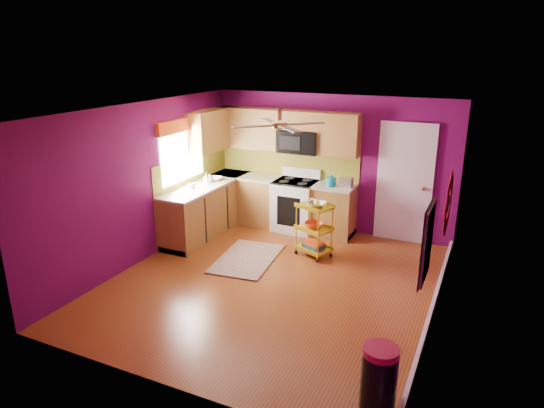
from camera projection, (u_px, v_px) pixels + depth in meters
The scene contains 18 objects.
ground at pixel (273, 283), 7.08m from camera, with size 5.00×5.00×0.00m, color #672C10.
room_envelope at pixel (275, 175), 6.56m from camera, with size 4.54×5.04×2.52m.
lower_cabinets at pixel (249, 207), 9.05m from camera, with size 2.81×2.31×0.94m.
electric_range at pixel (295, 205), 9.02m from camera, with size 0.76×0.66×1.13m.
upper_cabinetry at pixel (262, 132), 8.89m from camera, with size 2.80×2.30×1.26m.
left_window at pixel (182, 141), 8.34m from camera, with size 0.08×1.35×1.08m.
panel_door at pixel (404, 185), 8.34m from camera, with size 0.95×0.11×2.15m.
right_wall_art at pixel (440, 219), 5.44m from camera, with size 0.04×2.74×1.04m.
ceiling_fan at pixel (279, 124), 6.54m from camera, with size 1.01×1.01×0.26m.
shag_rug at pixel (247, 259), 7.86m from camera, with size 0.86×1.40×0.02m, color black.
rolling_cart at pixel (314, 227), 7.86m from camera, with size 0.64×0.56×0.97m.
trash_can at pixel (379, 378), 4.54m from camera, with size 0.36×0.39×0.66m.
teal_kettle at pixel (331, 181), 8.54m from camera, with size 0.18×0.18×0.21m.
toaster at pixel (346, 182), 8.48m from camera, with size 0.22×0.15×0.18m, color beige.
soap_bottle_a at pixel (206, 178), 8.76m from camera, with size 0.08×0.08×0.18m, color #EA3F72.
soap_bottle_b at pixel (210, 178), 8.78m from camera, with size 0.12×0.12×0.15m, color white.
counter_dish at pixel (215, 179), 8.93m from camera, with size 0.25×0.25×0.06m, color white.
counter_cup at pixel (192, 186), 8.40m from camera, with size 0.12×0.12×0.10m, color white.
Camera 1 is at (2.68, -5.78, 3.28)m, focal length 32.00 mm.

